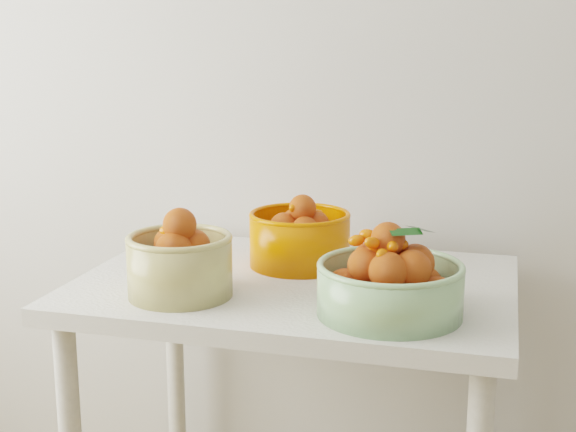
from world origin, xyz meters
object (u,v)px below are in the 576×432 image
object	(u,v)px
table	(295,318)
bowl_cream	(180,262)
bowl_orange	(300,237)
bowl_green	(390,283)

from	to	relation	value
table	bowl_cream	xyz separation A→B (m)	(-0.21, -0.18, 0.17)
bowl_orange	bowl_cream	bearing A→B (deg)	-122.59
table	bowl_orange	size ratio (longest dim) A/B	3.89
bowl_green	bowl_orange	bearing A→B (deg)	131.44
table	bowl_green	bearing A→B (deg)	-36.42
bowl_cream	bowl_green	size ratio (longest dim) A/B	0.70
table	bowl_green	size ratio (longest dim) A/B	2.85
bowl_cream	bowl_green	world-z (taller)	bowl_cream
bowl_green	table	bearing A→B (deg)	143.58
table	bowl_green	world-z (taller)	bowl_green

